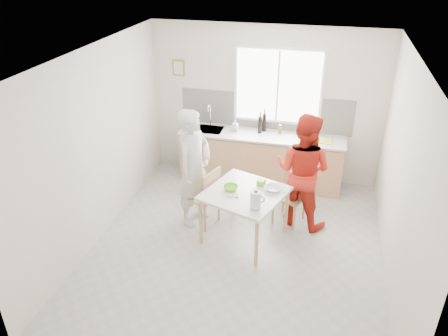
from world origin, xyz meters
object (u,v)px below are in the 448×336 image
object	(u,v)px
dining_table	(245,197)
person_red	(303,171)
bowl_green	(231,188)
wine_bottle_a	(264,122)
wine_bottle_b	(260,125)
chair_left	(205,195)
milk_jug	(256,199)
person_white	(194,168)
bowl_white	(273,189)
chair_far	(292,191)

from	to	relation	value
dining_table	person_red	world-z (taller)	person_red
bowl_green	wine_bottle_a	size ratio (longest dim) A/B	0.63
bowl_green	wine_bottle_b	bearing A→B (deg)	86.74
wine_bottle_a	wine_bottle_b	size ratio (longest dim) A/B	1.07
chair_left	milk_jug	bearing A→B (deg)	74.47
dining_table	person_white	size ratio (longest dim) A/B	0.71
bowl_white	wine_bottle_a	bearing A→B (deg)	103.30
person_white	milk_jug	world-z (taller)	person_white
chair_left	bowl_white	xyz separation A→B (m)	(1.01, -0.08, 0.29)
dining_table	wine_bottle_b	size ratio (longest dim) A/B	4.30
person_white	wine_bottle_b	world-z (taller)	person_white
dining_table	bowl_green	size ratio (longest dim) A/B	6.38
dining_table	bowl_white	size ratio (longest dim) A/B	5.62
chair_far	bowl_green	size ratio (longest dim) A/B	4.43
wine_bottle_a	wine_bottle_b	distance (m)	0.11
milk_jug	wine_bottle_a	distance (m)	2.27
chair_left	wine_bottle_b	bearing A→B (deg)	-179.89
chair_left	wine_bottle_a	world-z (taller)	wine_bottle_a
milk_jug	wine_bottle_b	distance (m)	2.18
wine_bottle_b	person_red	bearing A→B (deg)	-54.02
person_white	person_red	size ratio (longest dim) A/B	1.03
wine_bottle_a	wine_bottle_b	bearing A→B (deg)	-122.03
person_red	milk_jug	bearing A→B (deg)	81.66
chair_far	bowl_white	distance (m)	0.65
person_red	wine_bottle_b	bearing A→B (deg)	-34.94
person_white	wine_bottle_b	size ratio (longest dim) A/B	6.05
person_red	chair_left	bearing A→B (deg)	35.60
chair_left	person_red	xyz separation A→B (m)	(1.37, 0.41, 0.37)
dining_table	person_white	distance (m)	0.89
dining_table	milk_jug	world-z (taller)	milk_jug
person_red	milk_jug	distance (m)	1.13
chair_left	wine_bottle_a	distance (m)	1.85
chair_far	wine_bottle_a	xyz separation A→B (m)	(-0.64, 1.22, 0.59)
person_red	person_white	bearing A→B (deg)	31.64
bowl_white	chair_far	bearing A→B (deg)	65.88
person_red	bowl_white	distance (m)	0.62
chair_left	person_red	distance (m)	1.48
chair_left	bowl_green	xyz separation A→B (m)	(0.44, -0.20, 0.30)
chair_left	wine_bottle_b	distance (m)	1.74
person_white	bowl_white	bearing A→B (deg)	-77.91
milk_jug	bowl_white	bearing A→B (deg)	92.56
wine_bottle_a	bowl_green	bearing A→B (deg)	-94.90
chair_far	wine_bottle_b	xyz separation A→B (m)	(-0.70, 1.13, 0.58)
dining_table	wine_bottle_a	world-z (taller)	wine_bottle_a
bowl_white	person_white	bearing A→B (deg)	173.00
wine_bottle_a	wine_bottle_b	xyz separation A→B (m)	(-0.06, -0.09, -0.01)
chair_left	bowl_white	world-z (taller)	chair_left
person_red	wine_bottle_a	distance (m)	1.48
bowl_green	chair_left	bearing A→B (deg)	154.96
person_red	dining_table	bearing A→B (deg)	59.74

